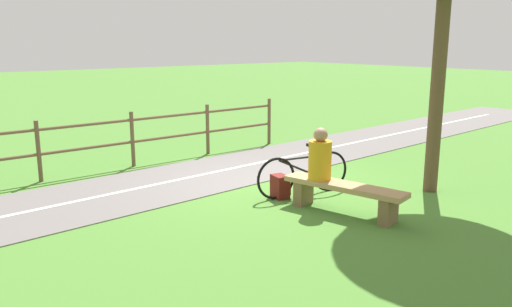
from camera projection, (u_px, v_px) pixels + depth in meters
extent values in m
plane|color=#477A2D|center=(267.00, 183.00, 9.57)|extent=(80.00, 80.00, 0.00)
cube|color=#66605E|center=(25.00, 213.00, 7.89)|extent=(4.11, 36.07, 0.02)
cube|color=silver|center=(25.00, 212.00, 7.89)|extent=(1.65, 31.97, 0.00)
cube|color=#A88456|center=(344.00, 186.00, 7.79)|extent=(2.00, 0.79, 0.08)
cube|color=brown|center=(388.00, 211.00, 7.39)|extent=(0.23, 0.38, 0.39)
cube|color=brown|center=(303.00, 192.00, 8.30)|extent=(0.23, 0.38, 0.39)
cylinder|color=orange|center=(320.00, 160.00, 7.99)|extent=(0.42, 0.42, 0.61)
sphere|color=#9E755B|center=(321.00, 135.00, 7.90)|extent=(0.22, 0.22, 0.22)
torus|color=black|center=(276.00, 178.00, 8.52)|extent=(0.20, 0.71, 0.72)
torus|color=black|center=(330.00, 171.00, 9.00)|extent=(0.20, 0.71, 0.72)
cylinder|color=black|center=(304.00, 157.00, 8.70)|extent=(0.23, 0.90, 0.04)
cylinder|color=black|center=(296.00, 167.00, 8.66)|extent=(0.18, 0.65, 0.34)
cylinder|color=black|center=(312.00, 151.00, 8.75)|extent=(0.03, 0.03, 0.20)
cube|color=black|center=(312.00, 145.00, 8.72)|extent=(0.12, 0.21, 0.05)
cube|color=maroon|center=(280.00, 187.00, 8.65)|extent=(0.37, 0.28, 0.39)
cube|color=maroon|center=(287.00, 189.00, 8.71)|extent=(0.23, 0.09, 0.17)
cylinder|color=brown|center=(269.00, 121.00, 13.12)|extent=(0.08, 0.08, 1.16)
cylinder|color=brown|center=(208.00, 129.00, 11.93)|extent=(0.08, 0.08, 1.16)
cylinder|color=brown|center=(132.00, 139.00, 10.74)|extent=(0.08, 0.08, 1.16)
cylinder|color=brown|center=(39.00, 151.00, 9.55)|extent=(0.08, 0.08, 1.16)
cylinder|color=brown|center=(37.00, 130.00, 9.46)|extent=(0.16, 11.43, 0.06)
cylinder|color=brown|center=(39.00, 154.00, 9.56)|extent=(0.16, 11.43, 0.06)
cylinder|color=brown|center=(438.00, 79.00, 8.66)|extent=(0.24, 0.24, 3.93)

